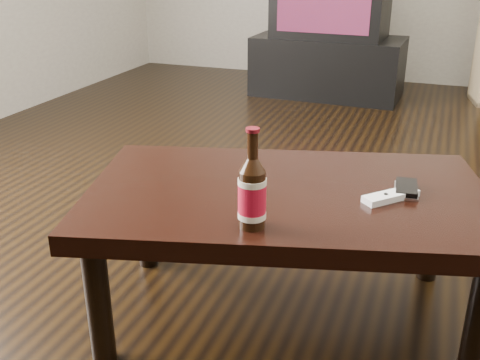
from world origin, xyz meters
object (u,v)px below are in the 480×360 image
(phone, at_px, (406,189))
(remote, at_px, (391,196))
(tv_stand, at_px, (328,66))
(beer_bottle, at_px, (252,193))
(coffee_table, at_px, (287,207))

(phone, relative_size, remote, 0.83)
(tv_stand, bearing_deg, beer_bottle, -79.75)
(coffee_table, bearing_deg, beer_bottle, -94.83)
(coffee_table, distance_m, phone, 0.33)
(coffee_table, xyz_separation_m, phone, (0.31, 0.09, 0.06))
(beer_bottle, height_order, remote, beer_bottle)
(beer_bottle, distance_m, phone, 0.47)
(tv_stand, xyz_separation_m, phone, (0.75, -2.59, 0.21))
(coffee_table, relative_size, remote, 8.25)
(remote, bearing_deg, tv_stand, 148.18)
(coffee_table, xyz_separation_m, remote, (0.27, 0.03, 0.06))
(tv_stand, relative_size, remote, 7.09)
(beer_bottle, bearing_deg, tv_stand, 98.19)
(beer_bottle, bearing_deg, coffee_table, 85.17)
(phone, bearing_deg, remote, -123.64)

